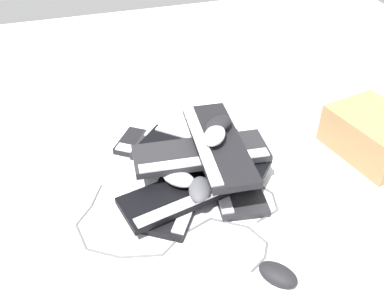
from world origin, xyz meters
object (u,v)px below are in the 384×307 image
keyboard_1 (181,186)px  mouse_2 (200,189)px  mouse_4 (179,178)px  mouse_7 (227,160)px  mouse_0 (278,274)px  mouse_3 (235,173)px  keyboard_5 (190,191)px  keyboard_6 (201,153)px  cardboard_box (374,135)px  keyboard_2 (230,170)px  mouse_1 (232,155)px  keyboard_7 (217,144)px  keyboard_0 (177,151)px  mouse_5 (218,124)px  keyboard_4 (204,154)px  keyboard_3 (197,154)px  mouse_6 (215,135)px

keyboard_1 → mouse_2: bearing=-163.1°
mouse_4 → mouse_2: bearing=-9.5°
mouse_7 → mouse_4: bearing=31.8°
mouse_0 → mouse_3: bearing=-42.7°
keyboard_5 → mouse_4: 0.05m
keyboard_6 → cardboard_box: cardboard_box is taller
keyboard_5 → mouse_3: size_ratio=4.20×
mouse_4 → mouse_7: (0.07, -0.19, -0.03)m
keyboard_2 → mouse_2: size_ratio=4.16×
mouse_2 → cardboard_box: size_ratio=0.35×
mouse_0 → mouse_1: mouse_1 is taller
keyboard_7 → mouse_3: 0.12m
keyboard_2 → keyboard_0: bearing=43.6°
keyboard_7 → mouse_4: 0.17m
mouse_0 → mouse_5: 0.52m
keyboard_0 → mouse_1: size_ratio=4.06×
cardboard_box → keyboard_4: bearing=82.6°
keyboard_4 → cardboard_box: cardboard_box is taller
keyboard_4 → mouse_1: keyboard_4 is taller
keyboard_3 → mouse_6: bearing=-155.5°
keyboard_4 → mouse_4: (-0.10, 0.12, 0.01)m
mouse_2 → mouse_6: bearing=-13.5°
keyboard_2 → keyboard_3: bearing=48.3°
keyboard_3 → mouse_2: mouse_2 is taller
keyboard_2 → mouse_1: mouse_1 is taller
keyboard_4 → keyboard_5: keyboard_4 is taller
keyboard_2 → mouse_0: 0.44m
mouse_3 → mouse_5: size_ratio=1.00×
mouse_1 → keyboard_3: bearing=160.1°
keyboard_1 → cardboard_box: cardboard_box is taller
mouse_1 → keyboard_4: bearing=179.7°
keyboard_3 → keyboard_5: bearing=155.1°
mouse_2 → mouse_6: (0.13, -0.09, 0.09)m
keyboard_6 → mouse_3: 0.13m
keyboard_0 → mouse_1: 0.21m
keyboard_5 → keyboard_6: bearing=-35.3°
keyboard_0 → keyboard_4: size_ratio=1.05×
mouse_2 → mouse_1: bearing=-25.4°
keyboard_1 → keyboard_3: (0.11, -0.09, 0.03)m
keyboard_6 → mouse_3: (-0.07, -0.10, -0.05)m
keyboard_1 → mouse_6: bearing=-75.0°
keyboard_7 → mouse_1: 0.11m
keyboard_6 → mouse_4: bearing=126.1°
mouse_1 → mouse_6: 0.14m
keyboard_1 → keyboard_4: bearing=-55.9°
mouse_6 → mouse_7: mouse_6 is taller
keyboard_1 → keyboard_7: (0.03, -0.13, 0.12)m
keyboard_3 → mouse_3: bearing=-148.3°
mouse_0 → keyboard_4: bearing=-32.6°
keyboard_7 → keyboard_5: bearing=128.0°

